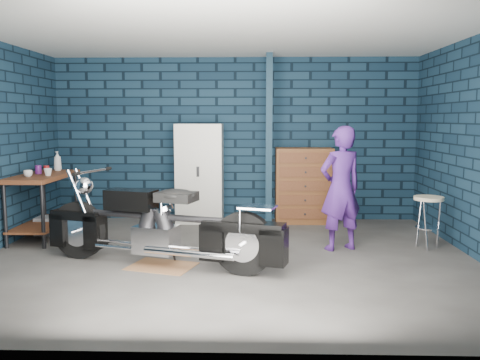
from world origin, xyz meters
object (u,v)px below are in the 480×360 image
Objects in this scene: workbench at (44,206)px; locker at (200,173)px; shop_stool at (428,223)px; storage_bin at (52,225)px; person at (341,188)px; motorcycle at (161,220)px; tool_chest at (304,185)px.

locker is (2.11, 1.19, 0.35)m from workbench.
locker is 3.60m from shop_stool.
person is at bearing -10.43° from storage_bin.
workbench is at bearing -95.60° from storage_bin.
motorcycle is at bearing -93.67° from locker.
tool_chest is at bearing 131.31° from shop_stool.
workbench is 0.56× the size of motorcycle.
locker is at bearing -62.84° from person.
shop_stool is at bearing 32.40° from motorcycle.
workbench reaches higher than shop_stool.
person is at bearing 38.05° from motorcycle.
workbench is 4.17m from person.
motorcycle is 2.53m from storage_bin.
tool_chest is (1.70, 0.00, -0.19)m from locker.
motorcycle reaches higher than shop_stool.
motorcycle is 2.34m from person.
shop_stool is at bearing -5.08° from workbench.
workbench is at bearing -162.62° from tool_chest.
person is (2.17, 0.84, 0.25)m from motorcycle.
shop_stool is (1.46, -1.66, -0.27)m from tool_chest.
locker reaches higher than person.
motorcycle is at bearing -39.62° from storage_bin.
locker reaches higher than workbench.
shop_stool is (5.25, -0.67, 0.21)m from storage_bin.
shop_stool is at bearing -48.69° from tool_chest.
person is 1.00× the size of locker.
tool_chest reaches higher than motorcycle.
locker reaches higher than shop_stool.
locker reaches higher than motorcycle.
tool_chest is 1.77× the size of shop_stool.
shop_stool is (3.33, 0.92, -0.20)m from motorcycle.
tool_chest is 2.23m from shop_stool.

